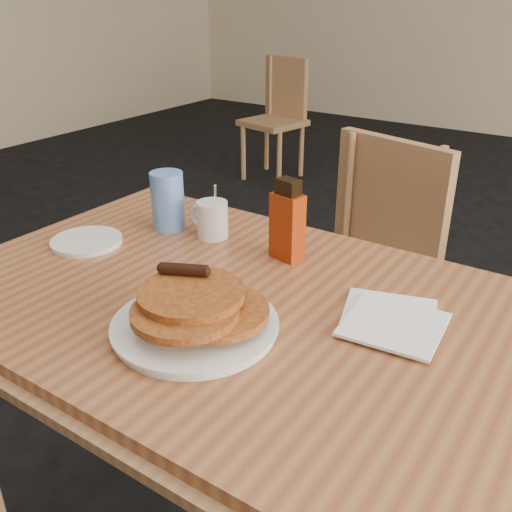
% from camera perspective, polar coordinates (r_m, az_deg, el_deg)
% --- Properties ---
extents(main_table, '(1.22, 0.83, 0.75)m').
position_cam_1_polar(main_table, '(1.15, -2.75, -5.64)').
color(main_table, '#9A6036').
rests_on(main_table, floor).
extents(chair_main_far, '(0.49, 0.50, 0.89)m').
position_cam_1_polar(chair_main_far, '(1.81, 11.63, -0.36)').
color(chair_main_far, '#A6744E').
rests_on(chair_main_far, floor).
extents(chair_wall_extra, '(0.45, 0.45, 0.84)m').
position_cam_1_polar(chair_wall_extra, '(4.25, 2.34, 14.60)').
color(chair_wall_extra, '#A6744E').
rests_on(chair_wall_extra, floor).
extents(pancake_plate, '(0.30, 0.30, 0.10)m').
position_cam_1_polar(pancake_plate, '(1.01, -6.10, -5.97)').
color(pancake_plate, white).
rests_on(pancake_plate, main_table).
extents(coffee_mug, '(0.11, 0.07, 0.14)m').
position_cam_1_polar(coffee_mug, '(1.37, -4.47, 3.75)').
color(coffee_mug, white).
rests_on(coffee_mug, main_table).
extents(syrup_bottle, '(0.08, 0.06, 0.18)m').
position_cam_1_polar(syrup_bottle, '(1.25, 3.15, 3.35)').
color(syrup_bottle, maroon).
rests_on(syrup_bottle, main_table).
extents(napkin_stack, '(0.22, 0.23, 0.01)m').
position_cam_1_polar(napkin_stack, '(1.06, 13.40, -6.26)').
color(napkin_stack, white).
rests_on(napkin_stack, main_table).
extents(blue_tumbler, '(0.10, 0.10, 0.14)m').
position_cam_1_polar(blue_tumbler, '(1.43, -8.82, 5.51)').
color(blue_tumbler, '#5985D1').
rests_on(blue_tumbler, main_table).
extents(side_saucer, '(0.20, 0.20, 0.01)m').
position_cam_1_polar(side_saucer, '(1.41, -16.58, 1.43)').
color(side_saucer, white).
rests_on(side_saucer, main_table).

